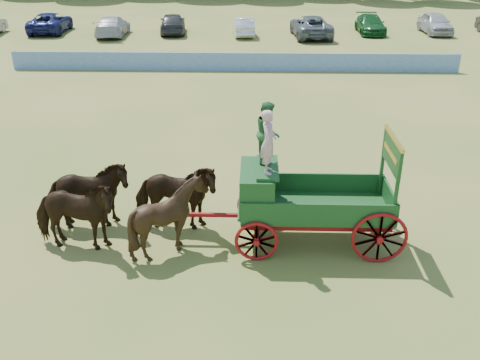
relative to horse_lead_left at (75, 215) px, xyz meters
name	(u,v)px	position (x,y,z in m)	size (l,w,h in m)	color
ground	(244,226)	(4.25, 1.27, -0.98)	(160.00, 160.00, 0.00)	olive
horse_lead_left	(75,215)	(0.00, 0.00, 0.00)	(1.06, 2.33, 1.96)	black
horse_lead_right	(87,196)	(0.00, 1.10, 0.00)	(1.06, 2.33, 1.96)	black
horse_wheel_left	(169,217)	(2.40, 0.00, 0.00)	(1.59, 1.79, 1.97)	black
horse_wheel_right	(175,197)	(2.40, 1.10, 0.00)	(1.06, 2.33, 1.96)	black
farm_dray	(287,185)	(5.36, 0.58, 0.66)	(6.00, 2.00, 3.73)	maroon
sponsor_banner	(234,62)	(3.25, 19.27, -0.46)	(26.00, 0.08, 1.05)	#1E4FA6
parked_cars	(200,24)	(0.11, 31.20, -0.21)	(47.11, 7.42, 1.65)	silver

